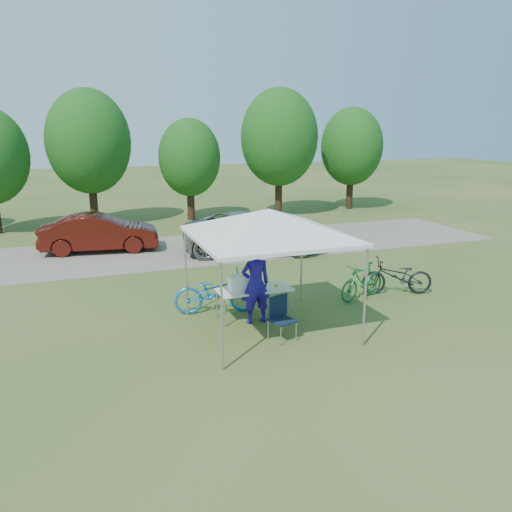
{
  "coord_description": "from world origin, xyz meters",
  "views": [
    {
      "loc": [
        -3.84,
        -9.66,
        4.39
      ],
      "look_at": [
        0.44,
        2.0,
        1.18
      ],
      "focal_mm": 35.0,
      "sensor_mm": 36.0,
      "label": 1
    }
  ],
  "objects": [
    {
      "name": "ground",
      "position": [
        0.0,
        0.0,
        0.0
      ],
      "size": [
        100.0,
        100.0,
        0.0
      ],
      "primitive_type": "plane",
      "color": "#2D5119",
      "rests_on": "ground"
    },
    {
      "name": "gravel_strip",
      "position": [
        0.0,
        8.0,
        0.01
      ],
      "size": [
        24.0,
        5.0,
        0.02
      ],
      "primitive_type": "cube",
      "color": "gray",
      "rests_on": "ground"
    },
    {
      "name": "canopy",
      "position": [
        0.0,
        0.0,
        2.65
      ],
      "size": [
        4.53,
        4.53,
        3.0
      ],
      "color": "#A5A5AA",
      "rests_on": "ground"
    },
    {
      "name": "treeline",
      "position": [
        -0.29,
        14.05,
        3.53
      ],
      "size": [
        24.89,
        4.28,
        6.3
      ],
      "color": "#382314",
      "rests_on": "ground"
    },
    {
      "name": "folding_table",
      "position": [
        -0.04,
        0.78,
        0.68
      ],
      "size": [
        1.76,
        0.73,
        0.72
      ],
      "color": "white",
      "rests_on": "ground"
    },
    {
      "name": "folding_chair",
      "position": [
        0.07,
        -0.52,
        0.55
      ],
      "size": [
        0.59,
        0.61,
        0.93
      ],
      "rotation": [
        0.0,
        0.0,
        0.29
      ],
      "color": "black",
      "rests_on": "ground"
    },
    {
      "name": "cooler",
      "position": [
        -0.42,
        0.78,
        0.9
      ],
      "size": [
        0.49,
        0.33,
        0.35
      ],
      "color": "white",
      "rests_on": "folding_table"
    },
    {
      "name": "ice_cream_cup",
      "position": [
        0.48,
        0.73,
        0.75
      ],
      "size": [
        0.08,
        0.08,
        0.06
      ],
      "primitive_type": "cylinder",
      "color": "gold",
      "rests_on": "folding_table"
    },
    {
      "name": "cyclist",
      "position": [
        -0.12,
        0.5,
        0.93
      ],
      "size": [
        0.68,
        0.45,
        1.86
      ],
      "primitive_type": "imported",
      "rotation": [
        0.0,
        0.0,
        3.13
      ],
      "color": "#1C118E",
      "rests_on": "ground"
    },
    {
      "name": "bike_blue",
      "position": [
        -0.8,
        1.42,
        0.53
      ],
      "size": [
        2.11,
        1.09,
        1.06
      ],
      "primitive_type": "imported",
      "rotation": [
        0.0,
        0.0,
        1.37
      ],
      "color": "blue",
      "rests_on": "ground"
    },
    {
      "name": "bike_green",
      "position": [
        3.07,
        1.09,
        0.48
      ],
      "size": [
        1.66,
        0.93,
        0.96
      ],
      "primitive_type": "imported",
      "rotation": [
        0.0,
        0.0,
        -1.25
      ],
      "color": "#16642C",
      "rests_on": "ground"
    },
    {
      "name": "bike_dark",
      "position": [
        4.16,
        1.09,
        0.5
      ],
      "size": [
        2.01,
        1.24,
        1.0
      ],
      "primitive_type": "imported",
      "rotation": [
        0.0,
        0.0,
        -1.9
      ],
      "color": "black",
      "rests_on": "ground"
    },
    {
      "name": "minivan",
      "position": [
        2.16,
        6.85,
        0.73
      ],
      "size": [
        5.55,
        3.52,
        1.43
      ],
      "primitive_type": "imported",
      "rotation": [
        0.0,
        0.0,
        1.33
      ],
      "color": "#A9A7A4",
      "rests_on": "gravel_strip"
    },
    {
      "name": "sedan",
      "position": [
        -3.07,
        8.82,
        0.7
      ],
      "size": [
        4.27,
        1.94,
        1.36
      ],
      "primitive_type": "imported",
      "rotation": [
        0.0,
        0.0,
        1.44
      ],
      "color": "#50130D",
      "rests_on": "gravel_strip"
    }
  ]
}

